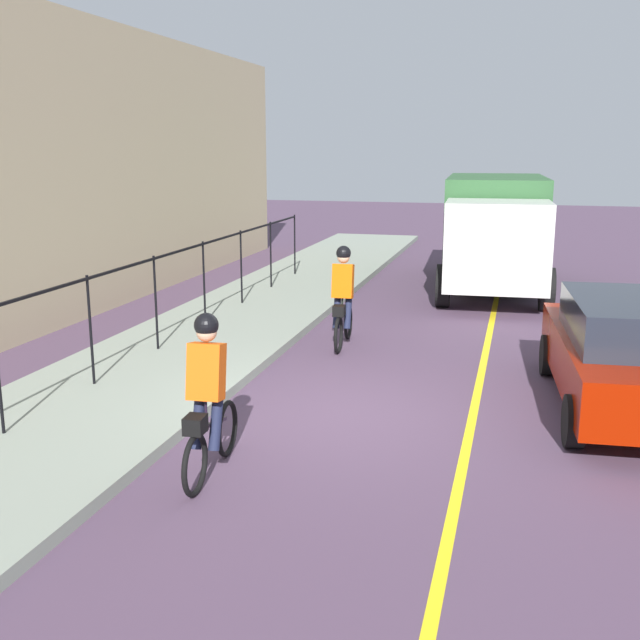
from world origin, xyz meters
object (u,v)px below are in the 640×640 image
(cyclist_follow, at_px, (208,397))
(box_truck_background, at_px, (495,228))
(cyclist_lead, at_px, (343,297))
(patrol_sedan, at_px, (628,352))

(cyclist_follow, relative_size, box_truck_background, 0.27)
(cyclist_lead, relative_size, patrol_sedan, 0.40)
(cyclist_lead, distance_m, patrol_sedan, 5.04)
(cyclist_lead, distance_m, box_truck_background, 7.00)
(box_truck_background, bearing_deg, cyclist_lead, -22.80)
(cyclist_lead, height_order, cyclist_follow, same)
(cyclist_follow, distance_m, patrol_sedan, 5.74)
(patrol_sedan, bearing_deg, cyclist_lead, 58.59)
(patrol_sedan, xyz_separation_m, box_truck_background, (8.87, 2.13, 0.73))
(box_truck_background, bearing_deg, patrol_sedan, 10.37)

